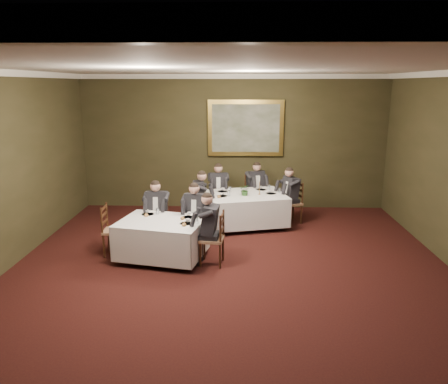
# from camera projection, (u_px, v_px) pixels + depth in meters

# --- Properties ---
(ground) EXTENTS (10.00, 10.00, 0.00)m
(ground) POSITION_uv_depth(u_px,v_px,m) (229.00, 291.00, 7.06)
(ground) COLOR black
(ground) RESTS_ON ground
(ceiling) EXTENTS (8.00, 10.00, 0.10)m
(ceiling) POSITION_uv_depth(u_px,v_px,m) (230.00, 66.00, 6.22)
(ceiling) COLOR silver
(ceiling) RESTS_ON back_wall
(back_wall) EXTENTS (8.00, 0.10, 3.50)m
(back_wall) POSITION_uv_depth(u_px,v_px,m) (233.00, 143.00, 11.49)
(back_wall) COLOR #312E18
(back_wall) RESTS_ON ground
(crown_molding) EXTENTS (8.00, 10.00, 0.12)m
(crown_molding) POSITION_uv_depth(u_px,v_px,m) (230.00, 70.00, 6.23)
(crown_molding) COLOR white
(crown_molding) RESTS_ON back_wall
(table_main) EXTENTS (2.06, 1.75, 0.67)m
(table_main) POSITION_uv_depth(u_px,v_px,m) (246.00, 207.00, 10.21)
(table_main) COLOR black
(table_main) RESTS_ON ground
(table_second) EXTENTS (1.79, 1.50, 0.67)m
(table_second) POSITION_uv_depth(u_px,v_px,m) (162.00, 237.00, 8.25)
(table_second) COLOR black
(table_second) RESTS_ON ground
(chair_main_backleft) EXTENTS (0.47, 0.46, 1.00)m
(chair_main_backleft) POSITION_uv_depth(u_px,v_px,m) (218.00, 205.00, 11.03)
(chair_main_backleft) COLOR #896245
(chair_main_backleft) RESTS_ON ground
(diner_main_backleft) EXTENTS (0.44, 0.51, 1.35)m
(diner_main_backleft) POSITION_uv_depth(u_px,v_px,m) (218.00, 196.00, 10.96)
(diner_main_backleft) COLOR black
(diner_main_backleft) RESTS_ON chair_main_backleft
(chair_main_backright) EXTENTS (0.58, 0.57, 1.00)m
(chair_main_backright) POSITION_uv_depth(u_px,v_px,m) (255.00, 203.00, 11.22)
(chair_main_backright) COLOR #896245
(chair_main_backright) RESTS_ON ground
(diner_main_backright) EXTENTS (0.56, 0.60, 1.35)m
(diner_main_backright) POSITION_uv_depth(u_px,v_px,m) (255.00, 194.00, 11.15)
(diner_main_backright) COLOR black
(diner_main_backright) RESTS_ON chair_main_backright
(chair_main_endleft) EXTENTS (0.45, 0.47, 1.00)m
(chair_main_endleft) POSITION_uv_depth(u_px,v_px,m) (198.00, 217.00, 10.03)
(chair_main_endleft) COLOR #896245
(chair_main_endleft) RESTS_ON ground
(diner_main_endleft) EXTENTS (0.51, 0.44, 1.35)m
(diner_main_endleft) POSITION_uv_depth(u_px,v_px,m) (199.00, 207.00, 9.97)
(diner_main_endleft) COLOR black
(diner_main_endleft) RESTS_ON chair_main_endleft
(chair_main_endright) EXTENTS (0.56, 0.57, 1.00)m
(chair_main_endright) POSITION_uv_depth(u_px,v_px,m) (291.00, 211.00, 10.48)
(chair_main_endright) COLOR #896245
(chair_main_endright) RESTS_ON ground
(diner_main_endright) EXTENTS (0.60, 0.56, 1.35)m
(diner_main_endright) POSITION_uv_depth(u_px,v_px,m) (291.00, 202.00, 10.42)
(diner_main_endright) COLOR black
(diner_main_endright) RESTS_ON chair_main_endright
(chair_sec_backleft) EXTENTS (0.44, 0.42, 1.00)m
(chair_sec_backleft) POSITION_uv_depth(u_px,v_px,m) (158.00, 230.00, 9.14)
(chair_sec_backleft) COLOR #896245
(chair_sec_backleft) RESTS_ON ground
(diner_sec_backleft) EXTENTS (0.42, 0.48, 1.35)m
(diner_sec_backleft) POSITION_uv_depth(u_px,v_px,m) (157.00, 219.00, 9.08)
(diner_sec_backleft) COLOR black
(diner_sec_backleft) RESTS_ON chair_sec_backleft
(chair_sec_backright) EXTENTS (0.50, 0.48, 1.00)m
(chair_sec_backright) POSITION_uv_depth(u_px,v_px,m) (196.00, 233.00, 8.94)
(chair_sec_backright) COLOR #896245
(chair_sec_backright) RESTS_ON ground
(diner_sec_backright) EXTENTS (0.47, 0.53, 1.35)m
(diner_sec_backright) POSITION_uv_depth(u_px,v_px,m) (196.00, 222.00, 8.88)
(diner_sec_backright) COLOR black
(diner_sec_backright) RESTS_ON chair_sec_backright
(chair_sec_endright) EXTENTS (0.47, 0.48, 1.00)m
(chair_sec_endright) POSITION_uv_depth(u_px,v_px,m) (212.00, 249.00, 8.06)
(chair_sec_endright) COLOR #896245
(chair_sec_endright) RESTS_ON ground
(diner_sec_endright) EXTENTS (0.52, 0.45, 1.35)m
(diner_sec_endright) POSITION_uv_depth(u_px,v_px,m) (212.00, 238.00, 8.00)
(diner_sec_endright) COLOR black
(diner_sec_endright) RESTS_ON chair_sec_endright
(chair_sec_endleft) EXTENTS (0.43, 0.45, 1.00)m
(chair_sec_endleft) POSITION_uv_depth(u_px,v_px,m) (115.00, 240.00, 8.52)
(chair_sec_endleft) COLOR #896245
(chair_sec_endleft) RESTS_ON ground
(centerpiece) EXTENTS (0.32, 0.30, 0.29)m
(centerpiece) POSITION_uv_depth(u_px,v_px,m) (245.00, 189.00, 9.99)
(centerpiece) COLOR #2D5926
(centerpiece) RESTS_ON table_main
(candlestick) EXTENTS (0.07, 0.07, 0.45)m
(candlestick) POSITION_uv_depth(u_px,v_px,m) (259.00, 187.00, 10.08)
(candlestick) COLOR #BB8439
(candlestick) RESTS_ON table_main
(place_setting_table_main) EXTENTS (0.33, 0.31, 0.14)m
(place_setting_table_main) POSITION_uv_depth(u_px,v_px,m) (225.00, 190.00, 10.41)
(place_setting_table_main) COLOR white
(place_setting_table_main) RESTS_ON table_main
(place_setting_table_second) EXTENTS (0.33, 0.31, 0.14)m
(place_setting_table_second) POSITION_uv_depth(u_px,v_px,m) (151.00, 212.00, 8.59)
(place_setting_table_second) COLOR white
(place_setting_table_second) RESTS_ON table_second
(painting) EXTENTS (1.96, 0.09, 1.45)m
(painting) POSITION_uv_depth(u_px,v_px,m) (246.00, 128.00, 11.33)
(painting) COLOR gold
(painting) RESTS_ON back_wall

